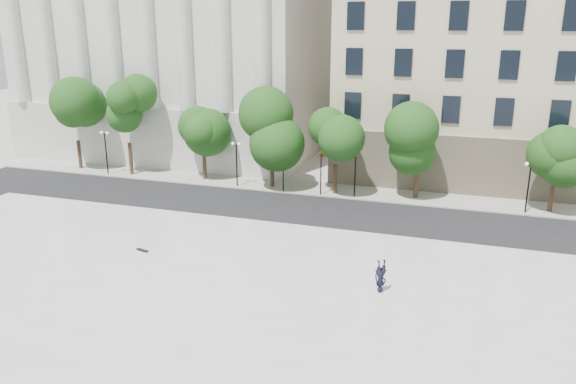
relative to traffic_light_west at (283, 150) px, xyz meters
The scene contains 12 objects.
ground 22.63m from the traffic_light_west, 87.41° to the right, with size 160.00×160.00×0.00m, color beige.
plaza 19.64m from the traffic_light_west, 87.01° to the right, with size 44.00×22.00×0.45m, color silver.
street 5.76m from the traffic_light_west, 76.81° to the right, with size 60.00×8.00×0.02m, color black.
far_sidewalk 4.15m from the traffic_light_west, 59.35° to the left, with size 60.00×4.00×0.12m, color #AEACA1.
building_west 24.59m from the traffic_light_west, 134.50° to the left, with size 31.50×27.65×25.60m.
building_east 27.79m from the traffic_light_west, 38.34° to the left, with size 36.00×26.15×23.00m.
traffic_light_west is the anchor object (origin of this frame).
traffic_light_east 3.26m from the traffic_light_west, ahead, with size 1.12×1.85×4.24m.
person_lying 19.98m from the traffic_light_west, 57.11° to the right, with size 0.65×0.42×1.77m, color black.
skateboard 16.43m from the traffic_light_west, 104.33° to the right, with size 0.85×0.22×0.09m, color black.
street_trees 3.05m from the traffic_light_west, 153.40° to the left, with size 46.14×4.76×7.46m.
lamp_posts 1.19m from the traffic_light_west, 22.24° to the left, with size 37.44×0.28×4.18m.
Camera 1 is at (13.13, -20.89, 13.99)m, focal length 35.00 mm.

